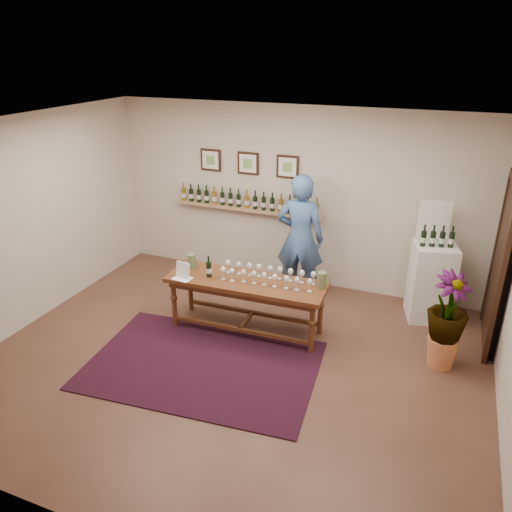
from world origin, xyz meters
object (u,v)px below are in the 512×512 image
at_px(tasting_table, 246,288).
at_px(person, 300,238).
at_px(display_pedestal, 431,282).
at_px(potted_plant, 446,321).

bearing_deg(tasting_table, person, 70.52).
xyz_separation_m(tasting_table, display_pedestal, (2.25, 1.28, -0.08)).
bearing_deg(tasting_table, potted_plant, 0.90).
xyz_separation_m(display_pedestal, person, (-1.88, -0.11, 0.42)).
height_order(display_pedestal, person, person).
distance_m(tasting_table, person, 1.26).
xyz_separation_m(potted_plant, person, (-2.13, 1.05, 0.35)).
distance_m(display_pedestal, person, 1.93).
bearing_deg(potted_plant, person, 153.83).
xyz_separation_m(display_pedestal, potted_plant, (0.25, -1.16, 0.06)).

